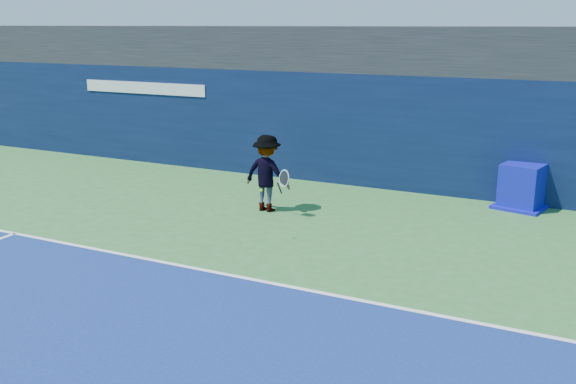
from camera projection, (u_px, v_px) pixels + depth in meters
name	position (u px, v px, depth m)	size (l,w,h in m)	color
ground	(100.00, 348.00, 8.71)	(80.00, 80.00, 0.00)	#327032
baseline	(218.00, 273.00, 11.31)	(24.00, 0.10, 0.01)	white
stadium_band	(378.00, 49.00, 17.79)	(36.00, 3.00, 1.20)	#222227
back_wall_assembly	(363.00, 129.00, 17.45)	(36.00, 1.03, 3.00)	#0A1637
equipment_cart	(522.00, 188.00, 15.24)	(1.32, 1.32, 1.07)	#0B0EA0
tennis_player	(267.00, 173.00, 14.91)	(1.36, 0.77, 1.80)	white
tennis_ball	(261.00, 190.00, 12.73)	(0.06, 0.06, 0.06)	#C1E519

